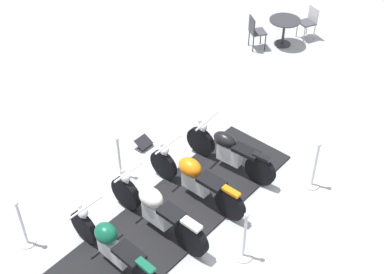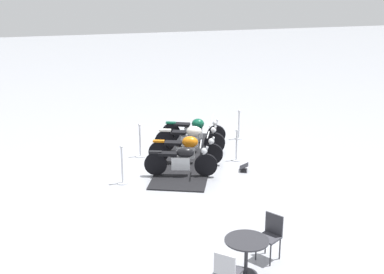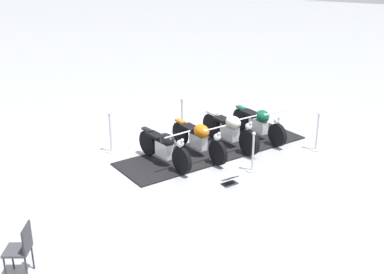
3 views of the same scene
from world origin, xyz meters
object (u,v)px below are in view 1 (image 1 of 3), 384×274
at_px(stanchion_left_mid, 244,243).
at_px(stanchion_right_mid, 120,163).
at_px(stanchion_right_rear, 24,229).
at_px(stanchion_left_front, 314,171).
at_px(motorcycle_black, 228,150).
at_px(cafe_table, 284,26).
at_px(cafe_chair_across_table, 309,20).
at_px(motorcycle_forest, 112,246).
at_px(info_placard, 144,145).
at_px(motorcycle_copper, 194,177).
at_px(cafe_chair_near_table, 255,30).
at_px(motorcycle_cream, 156,209).

height_order(stanchion_left_mid, stanchion_right_mid, stanchion_left_mid).
bearing_deg(stanchion_right_mid, stanchion_right_rear, -115.19).
bearing_deg(stanchion_left_front, motorcycle_black, 179.15).
xyz_separation_m(stanchion_right_mid, cafe_table, (2.38, 6.02, 0.21)).
bearing_deg(stanchion_right_mid, cafe_chair_across_table, 65.57).
distance_m(motorcycle_forest, info_placard, 3.05).
height_order(motorcycle_black, cafe_table, motorcycle_black).
height_order(stanchion_left_front, stanchion_left_mid, stanchion_left_front).
relative_size(motorcycle_black, motorcycle_copper, 0.94).
xyz_separation_m(stanchion_left_mid, cafe_table, (-0.38, 7.32, 0.23)).
relative_size(motorcycle_forest, cafe_chair_near_table, 2.16).
bearing_deg(stanchion_left_front, cafe_chair_across_table, 97.20).
height_order(motorcycle_forest, stanchion_right_rear, stanchion_right_rear).
xyz_separation_m(motorcycle_black, cafe_chair_across_table, (0.97, 5.79, 0.03)).
xyz_separation_m(motorcycle_forest, stanchion_right_mid, (-0.68, 2.05, -0.14)).
xyz_separation_m(info_placard, cafe_chair_across_table, (2.83, 5.64, 0.46)).
height_order(motorcycle_cream, cafe_chair_across_table, motorcycle_cream).
distance_m(motorcycle_forest, cafe_table, 8.24).
xyz_separation_m(motorcycle_cream, cafe_table, (1.25, 7.13, 0.06)).
relative_size(stanchion_right_rear, cafe_chair_across_table, 1.18).
bearing_deg(motorcycle_copper, stanchion_right_mid, 18.96).
xyz_separation_m(motorcycle_black, stanchion_right_rear, (-2.98, -2.83, -0.11)).
xyz_separation_m(stanchion_right_mid, cafe_chair_across_table, (2.98, 6.57, 0.18)).
relative_size(motorcycle_copper, motorcycle_forest, 1.05).
bearing_deg(info_placard, motorcycle_forest, -144.74).
height_order(motorcycle_black, info_placard, motorcycle_black).
bearing_deg(stanchion_right_rear, motorcycle_cream, 24.33).
height_order(motorcycle_black, motorcycle_cream, motorcycle_cream).
bearing_deg(cafe_chair_near_table, motorcycle_black, -115.97).
bearing_deg(stanchion_left_front, cafe_chair_near_table, 112.94).
height_order(stanchion_left_mid, cafe_chair_near_table, stanchion_left_mid).
relative_size(motorcycle_cream, stanchion_right_mid, 2.10).
xyz_separation_m(stanchion_left_mid, cafe_chair_near_table, (-1.09, 6.90, 0.21)).
height_order(motorcycle_forest, cafe_chair_across_table, motorcycle_forest).
height_order(stanchion_right_rear, cafe_table, stanchion_right_rear).
height_order(stanchion_left_mid, cafe_table, stanchion_left_mid).
xyz_separation_m(stanchion_left_mid, stanchion_right_mid, (-2.76, 1.30, 0.01)).
height_order(motorcycle_forest, info_placard, motorcycle_forest).
relative_size(cafe_chair_near_table, cafe_chair_across_table, 1.03).
bearing_deg(motorcycle_cream, motorcycle_copper, -89.06).
height_order(motorcycle_forest, stanchion_left_front, stanchion_left_front).
xyz_separation_m(motorcycle_cream, motorcycle_forest, (-0.44, -0.94, -0.01)).
relative_size(stanchion_left_front, info_placard, 2.66).
distance_m(motorcycle_forest, stanchion_left_front, 4.13).
relative_size(motorcycle_forest, info_placard, 4.83).
bearing_deg(stanchion_left_mid, stanchion_left_front, 64.81).
distance_m(stanchion_left_front, cafe_chair_near_table, 5.27).
xyz_separation_m(motorcycle_black, cafe_chair_near_table, (-0.35, 4.83, 0.04)).
bearing_deg(info_placard, cafe_chair_near_table, 7.26).
distance_m(motorcycle_cream, stanchion_right_rear, 2.30).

